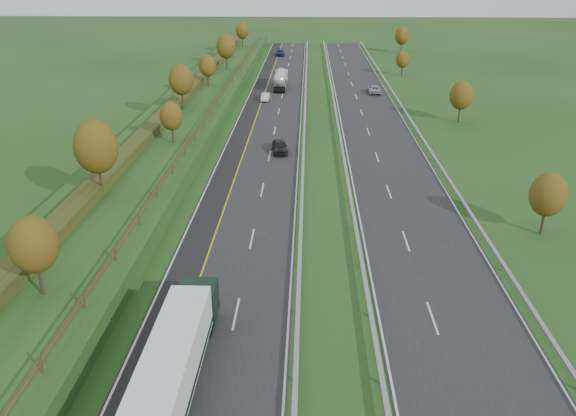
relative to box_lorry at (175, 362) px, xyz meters
name	(u,v)px	position (x,y,z in m)	size (l,w,h in m)	color
ground	(320,139)	(9.16, 52.28, -2.33)	(400.00, 400.00, 0.00)	#1E4518
near_carriageway	(267,129)	(1.16, 57.28, -2.31)	(10.50, 200.00, 0.04)	black
far_carriageway	(376,130)	(17.66, 57.28, -2.31)	(10.50, 200.00, 0.04)	black
hard_shoulder	(242,129)	(-2.59, 57.28, -2.31)	(3.00, 200.00, 0.04)	black
lane_markings	(309,129)	(7.56, 57.16, -2.28)	(26.75, 200.00, 0.01)	silver
embankment_left	(182,122)	(-11.84, 57.28, -1.33)	(12.00, 200.00, 2.00)	#1E4518
hedge_left	(168,112)	(-13.84, 57.28, 0.22)	(2.20, 180.00, 1.10)	#283314
fence_left	(210,112)	(-7.34, 56.87, 0.40)	(0.12, 189.06, 1.20)	#422B19
median_barrier_near	(304,125)	(6.86, 57.28, -1.72)	(0.32, 200.00, 0.71)	#999CA2
median_barrier_far	(338,126)	(11.96, 57.28, -1.72)	(0.32, 200.00, 0.71)	#999CA2
outer_barrier_far	(415,127)	(23.46, 57.28, -1.71)	(0.32, 200.00, 0.71)	#999CA2
trees_left	(176,91)	(-11.48, 53.91, 4.04)	(6.64, 164.30, 7.66)	#2D2116
trees_far	(430,69)	(30.96, 86.49, 1.92)	(8.45, 118.60, 7.12)	#2D2116
box_lorry	(175,362)	(0.00, 0.00, 0.00)	(2.58, 16.28, 4.06)	black
road_tanker	(281,79)	(1.76, 88.10, -0.47)	(2.40, 11.22, 3.46)	silver
car_dark_near	(280,146)	(3.69, 45.86, -1.48)	(1.91, 4.75, 1.62)	black
car_silver_mid	(266,97)	(-0.44, 76.43, -1.63)	(1.39, 4.00, 1.32)	silver
car_small_far	(280,53)	(-0.44, 130.97, -1.51)	(2.18, 5.36, 1.56)	#161C45
car_oncoming	(374,89)	(20.13, 83.67, -1.56)	(2.44, 5.28, 1.47)	#AAA9AE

